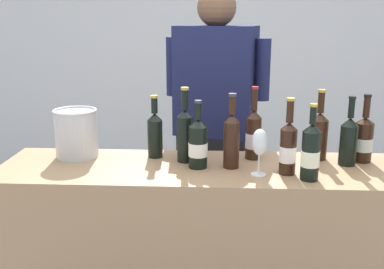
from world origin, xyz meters
name	(u,v)px	position (x,y,z in m)	size (l,w,h in m)	color
wall_back	(216,37)	(0.00, 2.60, 1.40)	(8.00, 0.10, 2.80)	silver
counter	(213,260)	(0.00, 0.00, 0.47)	(1.96, 0.51, 0.94)	#9E7A56
wine_bottle_0	(231,139)	(0.07, 0.00, 1.07)	(0.07, 0.07, 0.34)	black
wine_bottle_1	(198,144)	(-0.07, -0.01, 1.05)	(0.09, 0.09, 0.31)	black
wine_bottle_2	(253,134)	(0.18, 0.14, 1.06)	(0.07, 0.07, 0.35)	black
wine_bottle_3	(310,152)	(0.39, -0.14, 1.06)	(0.08, 0.08, 0.32)	black
wine_bottle_4	(288,147)	(0.31, -0.07, 1.06)	(0.07, 0.07, 0.33)	black
wine_bottle_5	(363,139)	(0.69, 0.12, 1.05)	(0.09, 0.09, 0.32)	black
wine_bottle_7	(319,134)	(0.49, 0.15, 1.06)	(0.08, 0.08, 0.33)	black
wine_bottle_8	(185,133)	(-0.14, 0.07, 1.07)	(0.07, 0.07, 0.35)	black
wine_bottle_9	(155,133)	(-0.29, 0.14, 1.06)	(0.07, 0.07, 0.30)	black
wine_bottle_10	(349,140)	(0.60, 0.07, 1.06)	(0.08, 0.08, 0.32)	black
wine_glass	(259,144)	(0.19, -0.10, 1.08)	(0.07, 0.07, 0.20)	silver
ice_bucket	(76,133)	(-0.66, 0.12, 1.06)	(0.21, 0.21, 0.23)	silver
person_server	(215,148)	(0.00, 0.57, 0.86)	(0.57, 0.34, 1.75)	black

